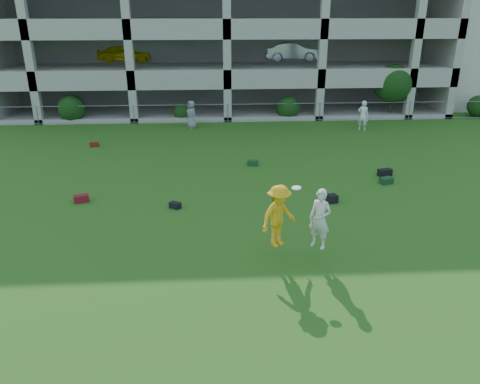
{
  "coord_description": "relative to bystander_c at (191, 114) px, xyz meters",
  "views": [
    {
      "loc": [
        -1.09,
        -10.88,
        6.87
      ],
      "look_at": [
        -0.22,
        3.0,
        1.4
      ],
      "focal_mm": 35.0,
      "sensor_mm": 36.0,
      "label": 1
    }
  ],
  "objects": [
    {
      "name": "crate_d",
      "position": [
        5.71,
        -12.28,
        -0.69
      ],
      "size": [
        0.42,
        0.42,
        0.3
      ],
      "primitive_type": "cube",
      "rotation": [
        0.0,
        0.0,
        0.23
      ],
      "color": "black",
      "rests_on": "ground"
    },
    {
      "name": "bag_green_c",
      "position": [
        8.48,
        -10.4,
        -0.71
      ],
      "size": [
        0.59,
        0.49,
        0.26
      ],
      "primitive_type": "cube",
      "rotation": [
        0.0,
        0.0,
        0.33
      ],
      "color": "#12341C",
      "rests_on": "ground"
    },
    {
      "name": "bag_red_a",
      "position": [
        -3.81,
        -11.66,
        -0.7
      ],
      "size": [
        0.62,
        0.45,
        0.28
      ],
      "primitive_type": "cube",
      "rotation": [
        0.0,
        0.0,
        0.31
      ],
      "color": "#55110E",
      "rests_on": "ground"
    },
    {
      "name": "frisbee_contest",
      "position": [
        3.33,
        -16.38,
        0.49
      ],
      "size": [
        2.25,
        1.26,
        1.88
      ],
      "color": "#F1AB15",
      "rests_on": "ground"
    },
    {
      "name": "bag_red_f",
      "position": [
        -5.06,
        -3.9,
        -0.72
      ],
      "size": [
        0.49,
        0.34,
        0.24
      ],
      "primitive_type": "cube",
      "rotation": [
        0.0,
        0.0,
        0.14
      ],
      "color": "#5B170F",
      "rests_on": "ground"
    },
    {
      "name": "bystander_c",
      "position": [
        0.0,
        0.0,
        0.0
      ],
      "size": [
        0.92,
        0.98,
        1.68
      ],
      "primitive_type": "imported",
      "rotation": [
        0.0,
        0.0,
        -0.93
      ],
      "color": "gray",
      "rests_on": "ground"
    },
    {
      "name": "ground",
      "position": [
        2.27,
        -17.55,
        -0.84
      ],
      "size": [
        100.0,
        100.0,
        0.0
      ],
      "primitive_type": "plane",
      "color": "#235114",
      "rests_on": "ground"
    },
    {
      "name": "bystander_e",
      "position": [
        10.3,
        -1.2,
        0.06
      ],
      "size": [
        0.78,
        0.68,
        1.79
      ],
      "primitive_type": "imported",
      "rotation": [
        0.0,
        0.0,
        2.66
      ],
      "color": "white",
      "rests_on": "ground"
    },
    {
      "name": "bag_green_g",
      "position": [
        3.1,
        -7.62,
        -0.71
      ],
      "size": [
        0.55,
        0.39,
        0.25
      ],
      "primitive_type": "cube",
      "rotation": [
        0.0,
        0.0,
        -0.19
      ],
      "color": "#14391C",
      "rests_on": "ground"
    },
    {
      "name": "shrub_row",
      "position": [
        6.86,
        2.15,
        0.67
      ],
      "size": [
        34.38,
        2.52,
        3.5
      ],
      "color": "#163D11",
      "rests_on": "ground"
    },
    {
      "name": "parking_garage",
      "position": [
        2.27,
        10.15,
        5.18
      ],
      "size": [
        30.0,
        14.0,
        12.0
      ],
      "color": "#9E998C",
      "rests_on": "ground"
    },
    {
      "name": "bag_black_e",
      "position": [
        8.77,
        -9.42,
        -0.69
      ],
      "size": [
        0.66,
        0.44,
        0.3
      ],
      "primitive_type": "cube",
      "rotation": [
        0.0,
        0.0,
        0.25
      ],
      "color": "black",
      "rests_on": "ground"
    },
    {
      "name": "bag_black_b",
      "position": [
        -0.21,
        -12.46,
        -0.73
      ],
      "size": [
        0.47,
        0.43,
        0.22
      ],
      "primitive_type": "cube",
      "rotation": [
        0.0,
        0.0,
        -0.58
      ],
      "color": "black",
      "rests_on": "ground"
    },
    {
      "name": "fence",
      "position": [
        2.27,
        1.45,
        -0.23
      ],
      "size": [
        36.06,
        0.06,
        1.2
      ],
      "color": "gray",
      "rests_on": "ground"
    }
  ]
}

